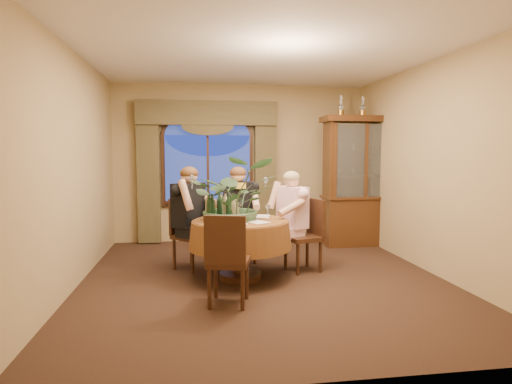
{
  "coord_description": "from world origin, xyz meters",
  "views": [
    {
      "loc": [
        -0.86,
        -5.23,
        1.59
      ],
      "look_at": [
        -0.08,
        0.04,
        1.1
      ],
      "focal_mm": 30.0,
      "sensor_mm": 36.0,
      "label": 1
    }
  ],
  "objects": [
    {
      "name": "floor",
      "position": [
        0.0,
        0.0,
        0.0
      ],
      "size": [
        5.0,
        5.0,
        0.0
      ],
      "primitive_type": "plane",
      "color": "black",
      "rests_on": "ground"
    },
    {
      "name": "wall_back",
      "position": [
        0.0,
        2.5,
        1.4
      ],
      "size": [
        4.5,
        0.0,
        4.5
      ],
      "primitive_type": "plane",
      "rotation": [
        1.57,
        0.0,
        0.0
      ],
      "color": "#977F52",
      "rests_on": "ground"
    },
    {
      "name": "wall_right",
      "position": [
        2.25,
        0.0,
        1.4
      ],
      "size": [
        0.0,
        5.0,
        5.0
      ],
      "primitive_type": "plane",
      "rotation": [
        1.57,
        0.0,
        -1.57
      ],
      "color": "#977F52",
      "rests_on": "ground"
    },
    {
      "name": "ceiling",
      "position": [
        0.0,
        0.0,
        2.8
      ],
      "size": [
        5.0,
        5.0,
        0.0
      ],
      "primitive_type": "plane",
      "rotation": [
        3.14,
        0.0,
        0.0
      ],
      "color": "white",
      "rests_on": "wall_back"
    },
    {
      "name": "window",
      "position": [
        -0.6,
        2.43,
        1.3
      ],
      "size": [
        1.62,
        0.1,
        1.32
      ],
      "primitive_type": null,
      "color": "navy",
      "rests_on": "wall_back"
    },
    {
      "name": "arched_transom",
      "position": [
        -0.6,
        2.43,
        2.08
      ],
      "size": [
        1.6,
        0.06,
        0.44
      ],
      "primitive_type": null,
      "color": "navy",
      "rests_on": "wall_back"
    },
    {
      "name": "drapery_left",
      "position": [
        -1.63,
        2.38,
        1.18
      ],
      "size": [
        0.38,
        0.14,
        2.32
      ],
      "primitive_type": "cube",
      "color": "#423A20",
      "rests_on": "floor"
    },
    {
      "name": "drapery_right",
      "position": [
        0.43,
        2.38,
        1.18
      ],
      "size": [
        0.38,
        0.14,
        2.32
      ],
      "primitive_type": "cube",
      "color": "#423A20",
      "rests_on": "floor"
    },
    {
      "name": "swag_valance",
      "position": [
        -0.6,
        2.35,
        2.28
      ],
      "size": [
        2.45,
        0.16,
        0.42
      ],
      "primitive_type": null,
      "color": "#423A20",
      "rests_on": "wall_back"
    },
    {
      "name": "dining_table",
      "position": [
        -0.28,
        0.04,
        0.38
      ],
      "size": [
        1.36,
        1.36,
        0.75
      ],
      "primitive_type": "cylinder",
      "rotation": [
        0.0,
        0.0,
        0.05
      ],
      "color": "maroon",
      "rests_on": "floor"
    },
    {
      "name": "china_cabinet",
      "position": [
        1.99,
        1.75,
        1.1
      ],
      "size": [
        1.36,
        0.54,
        2.2
      ],
      "primitive_type": "cube",
      "color": "#351B0D",
      "rests_on": "floor"
    },
    {
      "name": "oil_lamp_left",
      "position": [
        1.61,
        1.75,
        2.37
      ],
      "size": [
        0.11,
        0.11,
        0.34
      ],
      "primitive_type": null,
      "color": "#A5722D",
      "rests_on": "china_cabinet"
    },
    {
      "name": "oil_lamp_center",
      "position": [
        1.99,
        1.75,
        2.37
      ],
      "size": [
        0.11,
        0.11,
        0.34
      ],
      "primitive_type": null,
      "color": "#A5722D",
      "rests_on": "china_cabinet"
    },
    {
      "name": "oil_lamp_right",
      "position": [
        2.37,
        1.75,
        2.37
      ],
      "size": [
        0.11,
        0.11,
        0.34
      ],
      "primitive_type": null,
      "color": "#A5722D",
      "rests_on": "china_cabinet"
    },
    {
      "name": "chair_right",
      "position": [
        0.59,
        0.28,
        0.48
      ],
      "size": [
        0.52,
        0.52,
        0.96
      ],
      "primitive_type": "cube",
      "rotation": [
        0.0,
        0.0,
        -4.45
      ],
      "color": "black",
      "rests_on": "floor"
    },
    {
      "name": "chair_back_right",
      "position": [
        -0.14,
        0.94,
        0.48
      ],
      "size": [
        0.48,
        0.48,
        0.96
      ],
      "primitive_type": "cube",
      "rotation": [
        0.0,
        0.0,
        -3.3
      ],
      "color": "black",
      "rests_on": "floor"
    },
    {
      "name": "chair_back",
      "position": [
        -0.89,
        0.6,
        0.48
      ],
      "size": [
        0.59,
        0.59,
        0.96
      ],
      "primitive_type": "cube",
      "rotation": [
        0.0,
        0.0,
        -2.32
      ],
      "color": "black",
      "rests_on": "floor"
    },
    {
      "name": "chair_front_left",
      "position": [
        -0.51,
        -0.85,
        0.48
      ],
      "size": [
        0.51,
        0.51,
        0.96
      ],
      "primitive_type": "cube",
      "rotation": [
        0.0,
        0.0,
        -0.24
      ],
      "color": "black",
      "rests_on": "floor"
    },
    {
      "name": "person_pink",
      "position": [
        0.47,
        0.4,
        0.67
      ],
      "size": [
        0.61,
        0.63,
        1.35
      ],
      "primitive_type": null,
      "rotation": [
        0.0,
        0.0,
        -4.27
      ],
      "color": "#EDBCCA",
      "rests_on": "floor"
    },
    {
      "name": "person_back",
      "position": [
        -0.93,
        0.53,
        0.71
      ],
      "size": [
        0.68,
        0.68,
        1.41
      ],
      "primitive_type": null,
      "rotation": [
        0.0,
        0.0,
        -2.22
      ],
      "color": "black",
      "rests_on": "floor"
    },
    {
      "name": "person_scarf",
      "position": [
        -0.22,
        0.9,
        0.7
      ],
      "size": [
        0.53,
        0.49,
        1.4
      ],
      "primitive_type": null,
      "rotation": [
        0.0,
        0.0,
        -3.21
      ],
      "color": "black",
      "rests_on": "floor"
    },
    {
      "name": "stoneware_vase",
      "position": [
        -0.35,
        0.15,
        0.87
      ],
      "size": [
        0.13,
        0.13,
        0.25
      ],
      "primitive_type": null,
      "color": "tan",
      "rests_on": "dining_table"
    },
    {
      "name": "centerpiece_plant",
      "position": [
        -0.35,
        0.13,
        1.41
      ],
      "size": [
        1.07,
        1.19,
        0.92
      ],
      "primitive_type": "imported",
      "color": "#355333",
      "rests_on": "dining_table"
    },
    {
      "name": "olive_bowl",
      "position": [
        -0.21,
        0.02,
        0.77
      ],
      "size": [
        0.16,
        0.16,
        0.05
      ],
      "primitive_type": "imported",
      "color": "#4C5A31",
      "rests_on": "dining_table"
    },
    {
      "name": "cheese_platter",
      "position": [
        -0.42,
        -0.32,
        0.76
      ],
      "size": [
        0.33,
        0.33,
        0.02
      ],
      "primitive_type": "cylinder",
      "color": "black",
      "rests_on": "dining_table"
    },
    {
      "name": "wine_bottle_0",
      "position": [
        -0.68,
        0.11,
        0.92
      ],
      "size": [
        0.07,
        0.07,
        0.33
      ],
      "primitive_type": "cylinder",
      "color": "tan",
      "rests_on": "dining_table"
    },
    {
      "name": "wine_bottle_1",
      "position": [
        -0.43,
        -0.01,
        0.92
      ],
      "size": [
        0.07,
        0.07,
        0.33
      ],
      "primitive_type": "cylinder",
      "color": "black",
      "rests_on": "dining_table"
    },
    {
      "name": "wine_bottle_2",
      "position": [
        -0.47,
        0.08,
        0.92
      ],
      "size": [
        0.07,
        0.07,
        0.33
      ],
      "primitive_type": "cylinder",
      "color": "tan",
      "rests_on": "dining_table"
    },
    {
      "name": "wine_bottle_3",
      "position": [
        -0.63,
        0.05,
        0.92
      ],
      "size": [
        0.07,
        0.07,
        0.33
      ],
      "primitive_type": "cylinder",
      "color": "black",
      "rests_on": "dining_table"
    },
    {
      "name": "wine_bottle_4",
      "position": [
        -0.53,
        0.2,
        0.92
      ],
      "size": [
        0.07,
        0.07,
        0.33
      ],
      "primitive_type": "cylinder",
      "color": "black",
      "rests_on": "dining_table"
    },
    {
      "name": "wine_bottle_5",
      "position": [
        -0.67,
        -0.01,
        0.92
      ],
      "size": [
        0.07,
        0.07,
        0.33
      ],
      "primitive_type": "cylinder",
      "color": "black",
      "rests_on": "dining_table"
    },
    {
      "name": "tasting_paper_0",
      "position": [
        -0.1,
        -0.15,
        0.75
      ],
      "size": [
        0.33,
        0.36,
        0.0
      ],
      "primitive_type": "cube",
      "rotation": [
        0.0,
        0.0,
        0.52
      ],
      "color": "white",
      "rests_on": "dining_table"
    },
    {
      "name": "tasting_paper_1",
      "position": [
        0.02,
        0.28,
        0.75
      ],
      "size": [
        0.27,
        0.34,
        0.0
      ],
      "primitive_type": "cube",
      "rotation": [
        0.0,
        0.0,
        -0.22
      ],
      "color": "white",
      "rests_on": "dining_table"
    },
    {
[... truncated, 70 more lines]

